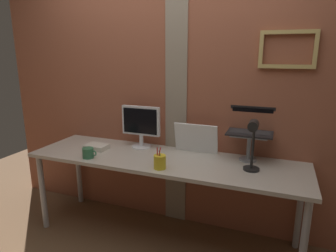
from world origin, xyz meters
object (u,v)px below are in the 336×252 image
(whiteboard_panel, at_px, (196,138))
(pen_cup, at_px, (160,162))
(monitor, at_px, (141,124))
(desk_lamp, at_px, (253,140))
(laptop, at_px, (251,126))
(coffee_mug, at_px, (88,153))

(whiteboard_panel, xyz_separation_m, pen_cup, (-0.15, -0.45, -0.08))
(monitor, relative_size, whiteboard_panel, 1.02)
(whiteboard_panel, bearing_deg, desk_lamp, -29.66)
(laptop, xyz_separation_m, whiteboard_panel, (-0.45, -0.03, -0.14))
(monitor, distance_m, desk_lamp, 1.03)
(whiteboard_panel, height_order, desk_lamp, desk_lamp)
(whiteboard_panel, xyz_separation_m, desk_lamp, (0.49, -0.28, 0.12))
(coffee_mug, bearing_deg, pen_cup, -0.03)
(whiteboard_panel, bearing_deg, monitor, -176.52)
(monitor, height_order, pen_cup, monitor)
(laptop, height_order, desk_lamp, laptop)
(desk_lamp, distance_m, coffee_mug, 1.31)
(desk_lamp, bearing_deg, laptop, 98.27)
(whiteboard_panel, xyz_separation_m, coffee_mug, (-0.79, -0.45, -0.09))
(laptop, distance_m, whiteboard_panel, 0.47)
(whiteboard_panel, bearing_deg, coffee_mug, -150.64)
(pen_cup, height_order, coffee_mug, pen_cup)
(monitor, distance_m, pen_cup, 0.57)
(laptop, relative_size, whiteboard_panel, 0.94)
(laptop, height_order, whiteboard_panel, laptop)
(pen_cup, relative_size, coffee_mug, 1.35)
(laptop, distance_m, pen_cup, 0.80)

